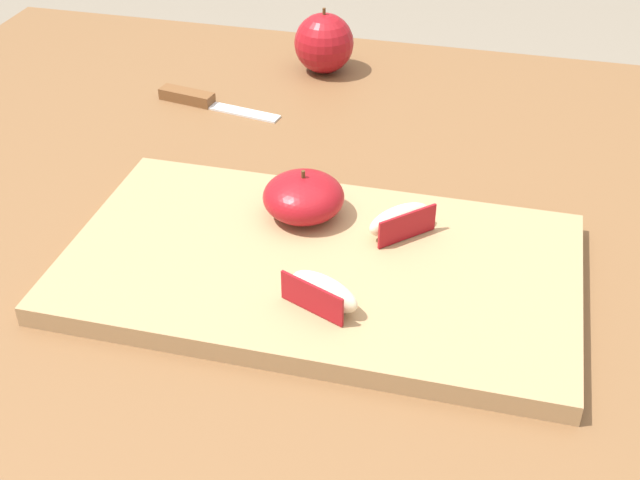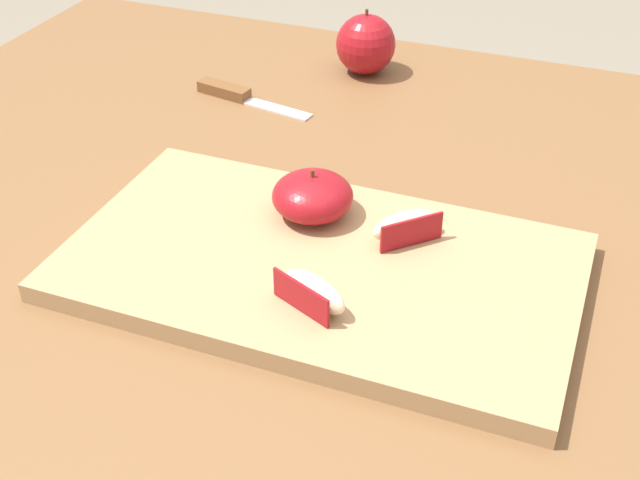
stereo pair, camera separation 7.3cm
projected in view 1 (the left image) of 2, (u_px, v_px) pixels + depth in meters
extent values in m
cube|color=brown|center=(355.00, 252.00, 0.81)|extent=(1.26, 0.98, 0.03)
cube|color=brown|center=(86.00, 239.00, 1.48)|extent=(0.06, 0.06, 0.73)
cube|color=#A37F56|center=(320.00, 267.00, 0.75)|extent=(0.45, 0.26, 0.02)
ellipsoid|color=maroon|center=(304.00, 195.00, 0.79)|extent=(0.08, 0.08, 0.04)
cylinder|color=#4C3319|center=(304.00, 174.00, 0.77)|extent=(0.00, 0.00, 0.01)
ellipsoid|color=beige|center=(400.00, 220.00, 0.77)|extent=(0.06, 0.06, 0.03)
cube|color=maroon|center=(407.00, 226.00, 0.76)|extent=(0.05, 0.05, 0.03)
ellipsoid|color=beige|center=(321.00, 291.00, 0.68)|extent=(0.07, 0.05, 0.03)
cube|color=maroon|center=(312.00, 298.00, 0.67)|extent=(0.06, 0.03, 0.03)
cube|color=silver|center=(244.00, 112.00, 1.01)|extent=(0.09, 0.03, 0.00)
cube|color=brown|center=(187.00, 96.00, 1.04)|extent=(0.07, 0.03, 0.01)
sphere|color=maroon|center=(324.00, 43.00, 1.09)|extent=(0.08, 0.08, 0.08)
cylinder|color=#4C3319|center=(324.00, 13.00, 1.07)|extent=(0.00, 0.00, 0.01)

